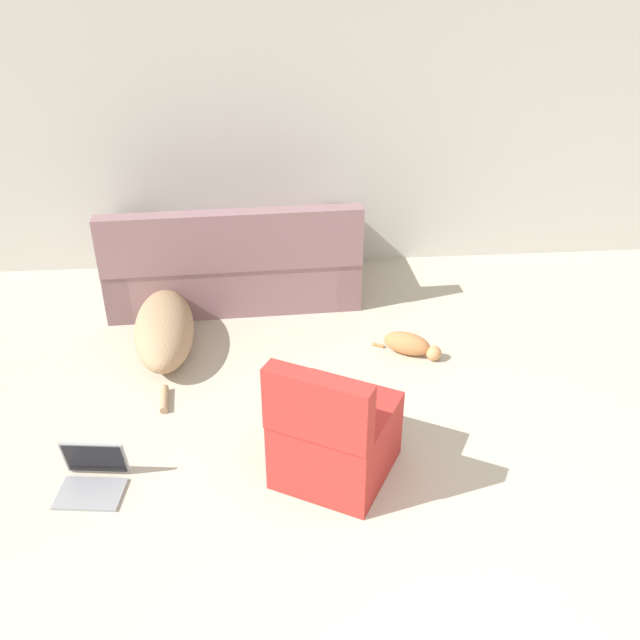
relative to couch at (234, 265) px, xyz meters
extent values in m
plane|color=#BCB29E|center=(0.97, -3.31, -0.27)|extent=(20.00, 20.00, 0.00)
cube|color=beige|center=(0.97, 0.61, 1.05)|extent=(7.47, 0.06, 2.65)
cube|color=gray|center=(0.00, 0.05, -0.07)|extent=(2.03, 0.98, 0.41)
cube|color=gray|center=(0.01, -0.34, 0.37)|extent=(1.99, 0.22, 0.46)
cube|color=gray|center=(0.89, 0.08, 0.00)|extent=(0.24, 0.91, 0.55)
cube|color=gray|center=(-0.90, 0.01, 0.00)|extent=(0.24, 0.91, 0.55)
ellipsoid|color=#A38460|center=(-0.49, -0.81, -0.10)|extent=(0.51, 1.06, 0.35)
sphere|color=#493726|center=(-0.53, -0.24, -0.16)|extent=(0.24, 0.24, 0.22)
cylinder|color=#A38460|center=(-0.43, -1.46, -0.25)|extent=(0.07, 0.26, 0.05)
ellipsoid|color=#BC7A47|center=(1.26, -1.00, -0.19)|extent=(0.38, 0.31, 0.17)
sphere|color=tan|center=(1.44, -1.10, -0.22)|extent=(0.15, 0.15, 0.11)
cylinder|color=#BC7A47|center=(1.07, -0.90, -0.26)|extent=(0.09, 0.06, 0.02)
cube|color=gray|center=(-0.76, -2.28, -0.26)|extent=(0.39, 0.29, 0.02)
cube|color=gray|center=(-0.74, -2.13, -0.13)|extent=(0.37, 0.11, 0.25)
cube|color=black|center=(-0.74, -2.14, -0.13)|extent=(0.34, 0.09, 0.22)
cube|color=#B72D28|center=(0.63, -2.19, -0.05)|extent=(0.80, 0.81, 0.44)
cube|color=#B72D28|center=(0.51, -2.41, 0.36)|extent=(0.57, 0.39, 0.37)
camera|label=1|loc=(0.29, -5.28, 2.59)|focal=40.00mm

